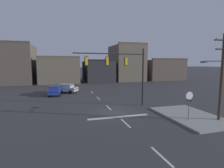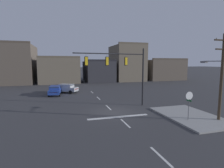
{
  "view_description": "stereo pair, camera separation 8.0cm",
  "coord_description": "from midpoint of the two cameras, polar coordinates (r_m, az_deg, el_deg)",
  "views": [
    {
      "loc": [
        -5.58,
        -18.69,
        5.5
      ],
      "look_at": [
        0.96,
        3.72,
        2.69
      ],
      "focal_mm": 28.47,
      "sensor_mm": 36.0,
      "label": 1
    },
    {
      "loc": [
        -5.51,
        -18.71,
        5.5
      ],
      "look_at": [
        0.96,
        3.72,
        2.69
      ],
      "focal_mm": 28.47,
      "sensor_mm": 36.0,
      "label": 2
    }
  ],
  "objects": [
    {
      "name": "stop_bar_paint",
      "position": [
        18.43,
        2.23,
        -10.5
      ],
      "size": [
        6.4,
        0.5,
        0.01
      ],
      "primitive_type": "cube",
      "color": "silver",
      "rests_on": "ground"
    },
    {
      "name": "car_lot_middle",
      "position": [
        33.67,
        -14.57,
        -1.29
      ],
      "size": [
        4.69,
        3.83,
        1.61
      ],
      "color": "#9EA0A5",
      "rests_on": "ground"
    },
    {
      "name": "car_lot_nearside",
      "position": [
        31.78,
        -17.76,
        -1.88
      ],
      "size": [
        2.21,
        4.57,
        1.61
      ],
      "color": "navy",
      "rests_on": "ground"
    },
    {
      "name": "building_row",
      "position": [
        53.15,
        -7.41,
        5.43
      ],
      "size": [
        54.39,
        13.67,
        11.15
      ],
      "color": "brown",
      "rests_on": "ground"
    },
    {
      "name": "stop_sign",
      "position": [
        18.07,
        23.62,
        -4.43
      ],
      "size": [
        0.76,
        0.64,
        2.83
      ],
      "color": "#56565B",
      "rests_on": "ground"
    },
    {
      "name": "signal_mast_near_side",
      "position": [
        21.55,
        3.64,
        5.55
      ],
      "size": [
        8.91,
        1.25,
        7.32
      ],
      "color": "black",
      "rests_on": "ground"
    },
    {
      "name": "lane_centreline",
      "position": [
        22.12,
        -1.05,
        -7.53
      ],
      "size": [
        0.16,
        26.4,
        0.01
      ],
      "color": "silver",
      "rests_on": "ground"
    },
    {
      "name": "ground_plane",
      "position": [
        20.26,
        0.43,
        -8.89
      ],
      "size": [
        400.0,
        400.0,
        0.0
      ],
      "primitive_type": "plane",
      "color": "#353538"
    },
    {
      "name": "utility_pole",
      "position": [
        19.33,
        31.52,
        2.79
      ],
      "size": [
        2.2,
        2.67,
        8.11
      ],
      "color": "#423323",
      "rests_on": "ground"
    },
    {
      "name": "sidewalk_near_corner",
      "position": [
        20.12,
        23.96,
        -9.39
      ],
      "size": [
        5.0,
        8.0,
        0.15
      ],
      "primitive_type": "cube",
      "color": "gray",
      "rests_on": "ground"
    }
  ]
}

